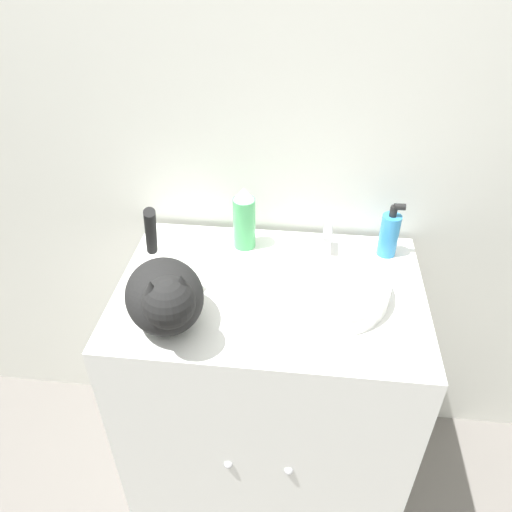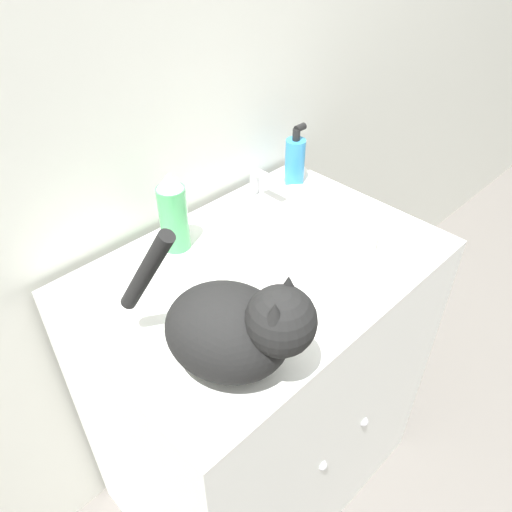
% 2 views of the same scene
% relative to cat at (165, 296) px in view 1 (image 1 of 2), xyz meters
% --- Properties ---
extents(wall_back, '(6.00, 0.05, 2.50)m').
position_rel_cat_xyz_m(wall_back, '(0.23, 0.48, 0.30)').
color(wall_back, silver).
rests_on(wall_back, ground_plane).
extents(vanity_cabinet, '(0.80, 0.56, 0.85)m').
position_rel_cat_xyz_m(vanity_cabinet, '(0.23, 0.16, -0.52)').
color(vanity_cabinet, white).
rests_on(vanity_cabinet, ground_plane).
extents(sink_basin, '(0.32, 0.32, 0.05)m').
position_rel_cat_xyz_m(sink_basin, '(0.37, 0.16, -0.07)').
color(sink_basin, white).
rests_on(sink_basin, vanity_cabinet).
extents(faucet, '(0.13, 0.11, 0.12)m').
position_rel_cat_xyz_m(faucet, '(0.37, 0.32, -0.04)').
color(faucet, silver).
rests_on(faucet, vanity_cabinet).
extents(cat, '(0.25, 0.35, 0.26)m').
position_rel_cat_xyz_m(cat, '(0.00, 0.00, 0.00)').
color(cat, black).
rests_on(cat, vanity_cabinet).
extents(soap_bottle, '(0.06, 0.05, 0.16)m').
position_rel_cat_xyz_m(soap_bottle, '(0.54, 0.35, -0.03)').
color(soap_bottle, '#338CCC').
rests_on(soap_bottle, vanity_cabinet).
extents(spray_bottle, '(0.06, 0.06, 0.19)m').
position_rel_cat_xyz_m(spray_bottle, '(0.14, 0.35, -0.00)').
color(spray_bottle, '#4CB266').
rests_on(spray_bottle, vanity_cabinet).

